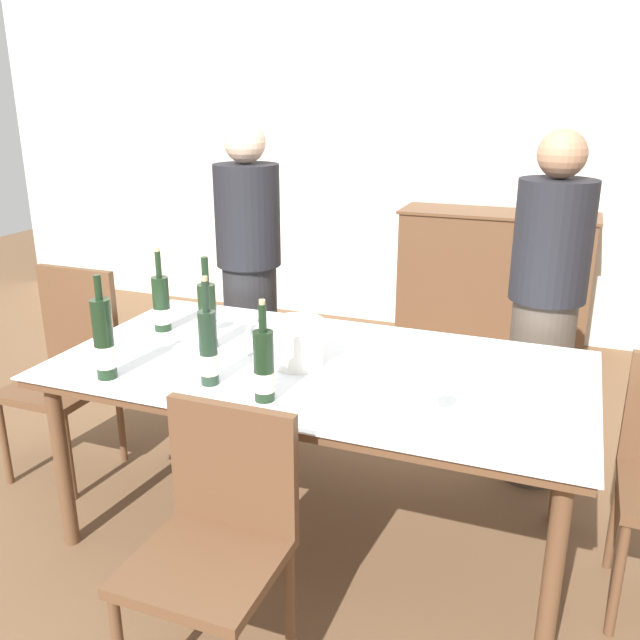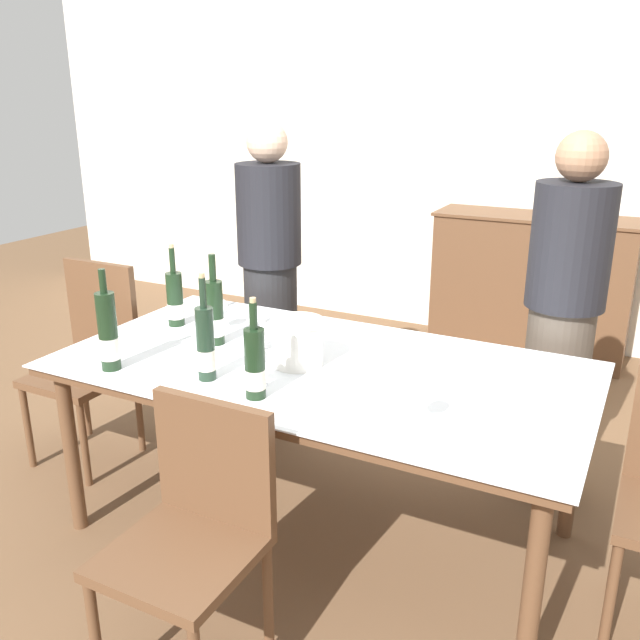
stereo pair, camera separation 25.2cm
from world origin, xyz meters
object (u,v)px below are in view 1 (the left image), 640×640
ice_bucket (298,342)px  person_guest_left (544,316)px  wine_glass_3 (256,332)px  chair_near_front (218,530)px  dining_table (320,379)px  wine_glass_0 (438,386)px  wine_bottle_4 (161,305)px  wine_bottle_3 (208,317)px  wine_bottle_2 (104,341)px  chair_left_end (69,360)px  wine_glass_2 (210,311)px  person_host (250,282)px  wine_glass_1 (263,360)px  wine_bottle_1 (264,367)px  sideboard_cabinet (493,280)px  wine_bottle_0 (208,349)px

ice_bucket → person_guest_left: size_ratio=0.13×
wine_glass_3 → chair_near_front: size_ratio=0.15×
dining_table → wine_glass_0: bearing=-28.3°
wine_bottle_4 → person_guest_left: size_ratio=0.23×
chair_near_front → wine_glass_3: bearing=107.7°
dining_table → person_guest_left: (0.77, 0.77, 0.11)m
wine_bottle_4 → wine_bottle_3: bearing=-21.1°
wine_bottle_2 → chair_left_end: bearing=141.8°
wine_glass_2 → person_host: bearing=100.9°
wine_glass_0 → wine_bottle_4: bearing=163.0°
wine_glass_1 → wine_bottle_1: bearing=-62.3°
ice_bucket → chair_left_end: bearing=173.9°
chair_near_front → person_host: bearing=113.2°
sideboard_cabinet → chair_near_front: sideboard_cabinet is taller
wine_bottle_1 → wine_bottle_4: bearing=146.3°
wine_bottle_2 → person_host: 1.19m
wine_glass_3 → ice_bucket: bearing=-14.3°
wine_glass_2 → person_host: (-0.12, 0.62, -0.04)m
dining_table → wine_glass_2: bearing=163.3°
wine_bottle_1 → wine_bottle_3: bearing=139.2°
wine_glass_1 → person_guest_left: person_guest_left is taller
sideboard_cabinet → wine_glass_0: 2.79m
wine_bottle_3 → person_guest_left: 1.48m
wine_bottle_4 → wine_bottle_0: bearing=-41.8°
dining_table → wine_bottle_4: wine_bottle_4 is taller
sideboard_cabinet → wine_bottle_1: size_ratio=3.72×
wine_bottle_1 → wine_bottle_4: size_ratio=0.96×
wine_bottle_0 → wine_glass_1: size_ratio=2.68×
wine_bottle_2 → wine_bottle_3: (0.19, 0.41, -0.01)m
wine_glass_0 → wine_glass_2: 1.17m
person_guest_left → wine_glass_1: bearing=-130.1°
wine_glass_1 → wine_glass_3: (-0.17, 0.29, -0.01)m
dining_table → wine_glass_1: 0.34m
sideboard_cabinet → person_guest_left: 1.80m
wine_bottle_4 → wine_glass_2: (0.21, 0.05, -0.02)m
wine_glass_3 → chair_near_front: 0.88m
chair_left_end → wine_glass_2: bearing=6.4°
wine_bottle_0 → wine_glass_2: size_ratio=2.93×
dining_table → person_host: 1.06m
wine_bottle_1 → wine_bottle_2: bearing=-176.7°
sideboard_cabinet → chair_near_front: size_ratio=1.53×
wine_bottle_2 → wine_glass_0: wine_bottle_2 is taller
wine_glass_1 → wine_glass_2: bearing=136.4°
wine_bottle_4 → wine_glass_0: size_ratio=2.52×
sideboard_cabinet → wine_bottle_2: size_ratio=3.41×
wine_bottle_0 → person_host: size_ratio=0.25×
wine_glass_0 → wine_glass_2: (-1.09, 0.45, -0.01)m
wine_bottle_4 → wine_glass_3: wine_bottle_4 is taller
wine_glass_1 → wine_glass_3: bearing=120.8°
sideboard_cabinet → wine_bottle_0: wine_bottle_0 is taller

